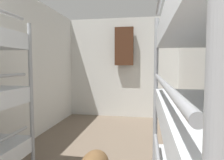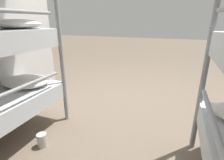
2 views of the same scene
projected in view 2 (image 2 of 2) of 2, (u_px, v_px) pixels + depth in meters
name	position (u px, v px, depth m)	size (l,w,h in m)	color
ground_plane	(135.00, 107.00, 2.38)	(20.00, 20.00, 0.00)	#6B5B4C
tin_can	(42.00, 140.00, 1.62)	(0.09, 0.09, 0.13)	#B7B2A8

